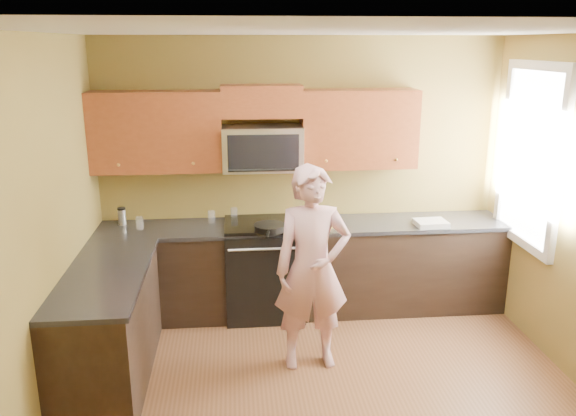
{
  "coord_description": "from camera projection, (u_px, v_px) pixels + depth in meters",
  "views": [
    {
      "loc": [
        -0.68,
        -3.67,
        2.63
      ],
      "look_at": [
        -0.2,
        1.3,
        1.2
      ],
      "focal_mm": 36.09,
      "sensor_mm": 36.0,
      "label": 1
    }
  ],
  "objects": [
    {
      "name": "floor",
      "position": [
        331.0,
        410.0,
        4.3
      ],
      "size": [
        4.0,
        4.0,
        0.0
      ],
      "primitive_type": "plane",
      "color": "brown",
      "rests_on": "ground"
    },
    {
      "name": "ceiling",
      "position": [
        341.0,
        31.0,
        3.55
      ],
      "size": [
        4.0,
        4.0,
        0.0
      ],
      "primitive_type": "plane",
      "rotation": [
        3.14,
        0.0,
        0.0
      ],
      "color": "white",
      "rests_on": "ground"
    },
    {
      "name": "wall_back",
      "position": [
        301.0,
        174.0,
        5.84
      ],
      "size": [
        4.0,
        0.0,
        4.0
      ],
      "primitive_type": "plane",
      "rotation": [
        1.57,
        0.0,
        0.0
      ],
      "color": "brown",
      "rests_on": "ground"
    },
    {
      "name": "wall_left",
      "position": [
        31.0,
        248.0,
        3.74
      ],
      "size": [
        0.0,
        4.0,
        4.0
      ],
      "primitive_type": "plane",
      "rotation": [
        1.57,
        0.0,
        1.57
      ],
      "color": "brown",
      "rests_on": "ground"
    },
    {
      "name": "cabinet_back_run",
      "position": [
        304.0,
        269.0,
        5.8
      ],
      "size": [
        4.0,
        0.6,
        0.88
      ],
      "primitive_type": "cube",
      "color": "black",
      "rests_on": "floor"
    },
    {
      "name": "cabinet_left_run",
      "position": [
        109.0,
        329.0,
        4.59
      ],
      "size": [
        0.6,
        1.6,
        0.88
      ],
      "primitive_type": "cube",
      "color": "black",
      "rests_on": "floor"
    },
    {
      "name": "countertop_back",
      "position": [
        304.0,
        226.0,
        5.67
      ],
      "size": [
        4.0,
        0.62,
        0.04
      ],
      "primitive_type": "cube",
      "color": "black",
      "rests_on": "cabinet_back_run"
    },
    {
      "name": "countertop_left",
      "position": [
        105.0,
        275.0,
        4.47
      ],
      "size": [
        0.62,
        1.6,
        0.04
      ],
      "primitive_type": "cube",
      "color": "black",
      "rests_on": "cabinet_left_run"
    },
    {
      "name": "stove",
      "position": [
        264.0,
        268.0,
        5.73
      ],
      "size": [
        0.76,
        0.65,
        0.95
      ],
      "primitive_type": null,
      "color": "black",
      "rests_on": "floor"
    },
    {
      "name": "microwave",
      "position": [
        262.0,
        170.0,
        5.58
      ],
      "size": [
        0.76,
        0.4,
        0.42
      ],
      "primitive_type": null,
      "color": "silver",
      "rests_on": "wall_back"
    },
    {
      "name": "upper_cab_left",
      "position": [
        159.0,
        171.0,
        5.53
      ],
      "size": [
        1.22,
        0.33,
        0.75
      ],
      "primitive_type": null,
      "color": "brown",
      "rests_on": "wall_back"
    },
    {
      "name": "upper_cab_right",
      "position": [
        357.0,
        167.0,
        5.7
      ],
      "size": [
        1.12,
        0.33,
        0.75
      ],
      "primitive_type": null,
      "color": "brown",
      "rests_on": "wall_back"
    },
    {
      "name": "upper_cab_over_mw",
      "position": [
        261.0,
        101.0,
        5.44
      ],
      "size": [
        0.76,
        0.33,
        0.3
      ],
      "primitive_type": "cube",
      "color": "brown",
      "rests_on": "wall_back"
    },
    {
      "name": "window",
      "position": [
        531.0,
        156.0,
        5.17
      ],
      "size": [
        0.06,
        1.06,
        1.66
      ],
      "primitive_type": null,
      "color": "white",
      "rests_on": "wall_right"
    },
    {
      "name": "woman",
      "position": [
        312.0,
        269.0,
        4.71
      ],
      "size": [
        0.65,
        0.44,
        1.71
      ],
      "primitive_type": "imported",
      "rotation": [
        0.0,
        0.0,
        0.05
      ],
      "color": "#D46A7B",
      "rests_on": "floor"
    },
    {
      "name": "frying_pan",
      "position": [
        269.0,
        231.0,
        5.36
      ],
      "size": [
        0.36,
        0.54,
        0.07
      ],
      "primitive_type": null,
      "rotation": [
        0.0,
        0.0,
        -0.14
      ],
      "color": "black",
      "rests_on": "stove"
    },
    {
      "name": "butter_tub",
      "position": [
        328.0,
        227.0,
        5.57
      ],
      "size": [
        0.15,
        0.15,
        0.09
      ],
      "primitive_type": null,
      "rotation": [
        0.0,
        0.0,
        -0.35
      ],
      "color": "gold",
      "rests_on": "countertop_back"
    },
    {
      "name": "toast_slice",
      "position": [
        329.0,
        225.0,
        5.61
      ],
      "size": [
        0.11,
        0.11,
        0.01
      ],
      "primitive_type": "cube",
      "rotation": [
        0.0,
        0.0,
        0.04
      ],
      "color": "#B27F47",
      "rests_on": "countertop_back"
    },
    {
      "name": "napkin_a",
      "position": [
        303.0,
        225.0,
        5.53
      ],
      "size": [
        0.13,
        0.13,
        0.06
      ],
      "primitive_type": "ellipsoid",
      "rotation": [
        0.0,
        0.0,
        0.14
      ],
      "color": "silver",
      "rests_on": "countertop_back"
    },
    {
      "name": "napkin_b",
      "position": [
        324.0,
        224.0,
        5.55
      ],
      "size": [
        0.16,
        0.17,
        0.07
      ],
      "primitive_type": "ellipsoid",
      "rotation": [
        0.0,
        0.0,
        0.35
      ],
      "color": "silver",
      "rests_on": "countertop_back"
    },
    {
      "name": "dish_towel",
      "position": [
        431.0,
        223.0,
        5.61
      ],
      "size": [
        0.31,
        0.25,
        0.05
      ],
      "primitive_type": "cube",
      "rotation": [
        0.0,
        0.0,
        0.04
      ],
      "color": "silver",
      "rests_on": "countertop_back"
    },
    {
      "name": "travel_mug",
      "position": [
        123.0,
        224.0,
        5.65
      ],
      "size": [
        0.09,
        0.09,
        0.17
      ],
      "primitive_type": null,
      "rotation": [
        0.0,
        0.0,
        0.19
      ],
      "color": "silver",
      "rests_on": "countertop_back"
    },
    {
      "name": "glass_a",
      "position": [
        140.0,
        223.0,
        5.5
      ],
      "size": [
        0.09,
        0.09,
        0.12
      ],
      "primitive_type": "cylinder",
      "rotation": [
        0.0,
        0.0,
        -0.34
      ],
      "color": "silver",
      "rests_on": "countertop_back"
    },
    {
      "name": "glass_b",
      "position": [
        211.0,
        217.0,
        5.69
      ],
      "size": [
        0.09,
        0.09,
        0.12
      ],
      "primitive_type": "cylinder",
      "rotation": [
        0.0,
        0.0,
        0.32
      ],
      "color": "silver",
      "rests_on": "countertop_back"
    },
    {
      "name": "glass_c",
      "position": [
        234.0,
        214.0,
        5.79
      ],
      "size": [
        0.07,
        0.07,
        0.12
      ],
      "primitive_type": "cylinder",
      "rotation": [
        0.0,
        0.0,
        -0.0
      ],
      "color": "silver",
      "rests_on": "countertop_back"
    }
  ]
}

